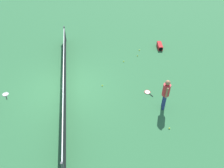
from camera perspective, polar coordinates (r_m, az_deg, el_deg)
ground_plane at (r=12.32m, az=-11.54°, el=-1.00°), size 40.00×40.00×0.00m
court_net at (r=11.99m, az=-11.86°, el=0.77°), size 10.09×0.09×1.07m
player_near_side at (r=10.64m, az=13.40°, el=-2.05°), size 0.53×0.41×1.70m
tennis_racket_near_player at (r=11.95m, az=8.98°, el=-2.07°), size 0.60×0.42×0.03m
tennis_racket_far_player at (r=12.91m, az=-25.21°, el=-2.42°), size 0.61×0.40×0.03m
tennis_ball_near_player at (r=12.18m, az=-2.43°, el=-0.40°), size 0.07×0.07×0.07m
tennis_ball_by_net at (r=13.93m, az=2.95°, el=5.71°), size 0.07×0.07×0.07m
tennis_ball_midcourt at (r=15.07m, az=6.88°, el=8.47°), size 0.07×0.07×0.07m
tennis_ball_baseline at (r=14.52m, az=6.43°, el=7.10°), size 0.07×0.07×0.07m
tennis_ball_stray_left at (r=10.52m, az=14.22°, el=-10.76°), size 0.07×0.07×0.07m
equipment_bag at (r=15.49m, az=11.95°, el=9.29°), size 0.83×0.39×0.28m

